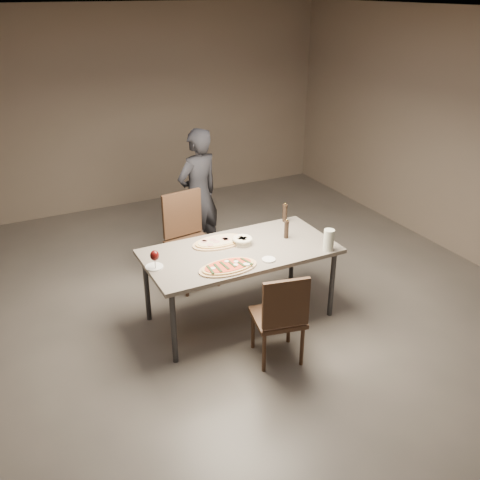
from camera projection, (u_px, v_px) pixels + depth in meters
name	position (u px, v px, depth m)	size (l,w,h in m)	color
room	(240.00, 184.00, 4.73)	(7.00, 7.00, 7.00)	#5F5851
dining_table	(240.00, 255.00, 5.03)	(1.80, 0.90, 0.75)	slate
zucchini_pizza	(228.00, 267.00, 4.67)	(0.54, 0.30, 0.05)	tan
ham_pizza	(219.00, 242.00, 5.13)	(0.54, 0.30, 0.04)	tan
bread_basket	(242.00, 240.00, 5.10)	(0.19, 0.19, 0.07)	beige
oil_dish	(269.00, 260.00, 4.81)	(0.12, 0.12, 0.01)	white
pepper_mill_left	(286.00, 229.00, 5.20)	(0.05, 0.05, 0.20)	black
pepper_mill_right	(285.00, 213.00, 5.56)	(0.05, 0.05, 0.21)	black
carafe	(329.00, 240.00, 4.95)	(0.10, 0.10, 0.21)	silver
wine_glass	(155.00, 256.00, 4.61)	(0.08, 0.08, 0.18)	silver
side_plate	(154.00, 267.00, 4.69)	(0.16, 0.16, 0.01)	white
chair_near	(281.00, 314.00, 4.49)	(0.49, 0.49, 0.88)	#3F291A
chair_far	(188.00, 234.00, 5.76)	(0.53, 0.53, 1.01)	#3F291A
diner	(198.00, 195.00, 6.22)	(0.57, 0.38, 1.57)	black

